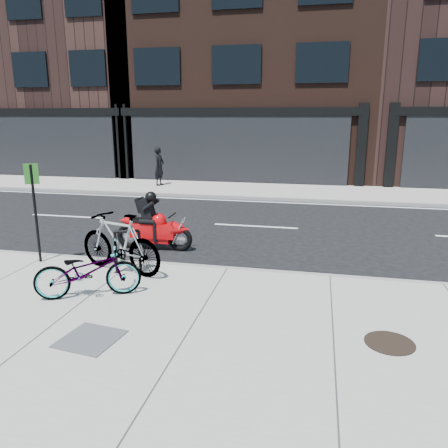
% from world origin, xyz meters
% --- Properties ---
extents(ground, '(120.00, 120.00, 0.00)m').
position_xyz_m(ground, '(0.00, 0.00, 0.00)').
color(ground, black).
rests_on(ground, ground).
extents(sidewalk_near, '(60.00, 6.00, 0.13)m').
position_xyz_m(sidewalk_near, '(0.00, -5.00, 0.07)').
color(sidewalk_near, gray).
rests_on(sidewalk_near, ground).
extents(sidewalk_far, '(60.00, 3.50, 0.13)m').
position_xyz_m(sidewalk_far, '(0.00, 7.75, 0.07)').
color(sidewalk_far, gray).
rests_on(sidewalk_far, ground).
extents(building_midwest, '(10.00, 10.00, 12.00)m').
position_xyz_m(building_midwest, '(-12.00, 14.50, 6.00)').
color(building_midwest, black).
rests_on(building_midwest, ground).
extents(building_center, '(12.00, 10.00, 14.50)m').
position_xyz_m(building_center, '(-2.00, 14.50, 7.25)').
color(building_center, black).
rests_on(building_center, ground).
extents(bike_rack, '(0.47, 0.23, 0.85)m').
position_xyz_m(bike_rack, '(-1.83, -2.60, 0.63)').
color(bike_rack, black).
rests_on(bike_rack, sidewalk_near).
extents(bicycle_front, '(1.83, 1.28, 0.91)m').
position_xyz_m(bicycle_front, '(-1.98, -3.83, 0.59)').
color(bicycle_front, gray).
rests_on(bicycle_front, sidewalk_near).
extents(bicycle_rear, '(2.04, 1.12, 1.18)m').
position_xyz_m(bicycle_rear, '(-1.99, -2.60, 0.72)').
color(bicycle_rear, gray).
rests_on(bicycle_rear, sidewalk_near).
extents(motorcycle, '(1.87, 0.40, 1.40)m').
position_xyz_m(motorcycle, '(-1.96, -0.68, 0.57)').
color(motorcycle, black).
rests_on(motorcycle, ground).
extents(pedestrian, '(0.47, 0.65, 1.65)m').
position_xyz_m(pedestrian, '(-5.05, 7.82, 0.96)').
color(pedestrian, black).
rests_on(pedestrian, sidewalk_far).
extents(manhole_cover, '(0.71, 0.71, 0.02)m').
position_xyz_m(manhole_cover, '(2.73, -4.41, 0.14)').
color(manhole_cover, black).
rests_on(manhole_cover, sidewalk_near).
extents(utility_grate, '(0.85, 0.85, 0.02)m').
position_xyz_m(utility_grate, '(-1.25, -5.16, 0.14)').
color(utility_grate, '#4D4D4F').
rests_on(utility_grate, sidewalk_near).
extents(sign_post, '(0.26, 0.13, 2.04)m').
position_xyz_m(sign_post, '(-3.90, -2.40, 1.35)').
color(sign_post, black).
rests_on(sign_post, sidewalk_near).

